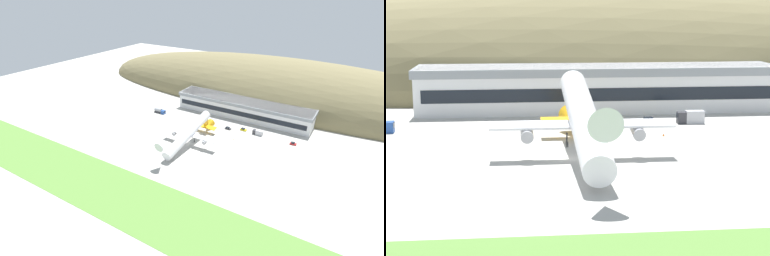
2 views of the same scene
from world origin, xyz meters
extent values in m
plane|color=#ADAAA3|center=(0.00, 0.00, 0.00)|extent=(459.99, 459.99, 0.00)
cube|color=#568438|center=(0.00, -54.81, 0.04)|extent=(413.99, 31.39, 0.08)
ellipsoid|color=olive|center=(27.45, 99.36, 0.00)|extent=(345.09, 82.64, 65.15)
cube|color=silver|center=(12.71, 52.78, 5.87)|extent=(93.07, 16.58, 11.73)
cube|color=gray|center=(12.71, 52.78, 10.68)|extent=(94.27, 17.78, 2.11)
cube|color=black|center=(12.71, 44.44, 5.28)|extent=(89.34, 0.16, 3.29)
cylinder|color=silver|center=(2.80, -2.13, 7.58)|extent=(5.19, 43.26, 13.09)
cone|color=silver|center=(2.80, -26.08, 12.11)|extent=(5.08, 6.55, 6.06)
cone|color=orange|center=(2.80, 22.33, 2.95)|extent=(5.08, 7.57, 6.25)
cube|color=orange|center=(2.80, 18.25, 7.54)|extent=(0.50, 6.00, 8.36)
cube|color=orange|center=(2.80, 18.51, 3.68)|extent=(13.49, 3.64, 1.03)
cube|color=silver|center=(2.80, -0.01, 6.27)|extent=(33.47, 3.62, 1.11)
cylinder|color=#9E9EA3|center=(-7.24, -0.55, 4.82)|extent=(2.30, 3.96, 2.93)
cylinder|color=#9E9EA3|center=(12.84, -0.55, 4.82)|extent=(2.30, 3.96, 2.93)
cylinder|color=#2D2D2D|center=(-0.05, -0.01, 3.74)|extent=(0.28, 0.28, 2.20)
cylinder|color=#2D2D2D|center=(-0.05, -0.01, 2.64)|extent=(0.45, 1.10, 1.10)
cylinder|color=#2D2D2D|center=(5.66, -0.01, 3.74)|extent=(0.28, 0.28, 2.20)
cylinder|color=#2D2D2D|center=(5.66, -0.01, 2.64)|extent=(0.45, 1.10, 1.10)
cylinder|color=#2D2D2D|center=(2.80, -16.93, 7.05)|extent=(0.22, 0.22, 1.98)
cylinder|color=#2D2D2D|center=(2.80, -16.93, 6.06)|extent=(0.30, 0.83, 0.82)
cube|color=gold|center=(22.04, 32.59, 0.42)|extent=(4.10, 2.03, 0.83)
cube|color=black|center=(21.84, 32.60, 1.17)|extent=(2.28, 1.67, 0.68)
cube|color=#B21E1E|center=(53.57, 30.45, 0.42)|extent=(3.82, 2.09, 0.85)
cube|color=black|center=(53.39, 30.44, 1.19)|extent=(2.15, 1.68, 0.69)
cube|color=#333338|center=(13.02, 29.12, 0.40)|extent=(3.99, 1.79, 0.80)
cube|color=black|center=(12.83, 29.12, 1.13)|extent=(2.20, 1.51, 0.66)
cube|color=#264C99|center=(-36.93, 27.64, 1.22)|extent=(2.79, 2.68, 2.43)
cube|color=black|center=(-35.55, 27.69, 1.65)|extent=(0.15, 2.20, 1.07)
cube|color=#38383D|center=(-41.14, 27.50, 0.45)|extent=(5.81, 2.52, 0.90)
cylinder|color=#999EA3|center=(-41.14, 27.50, 2.13)|extent=(5.53, 2.64, 2.46)
cube|color=#333338|center=(29.59, 31.81, 1.36)|extent=(2.06, 2.29, 2.73)
cube|color=black|center=(28.56, 31.83, 1.85)|extent=(0.13, 1.91, 1.20)
cube|color=#B7B7BC|center=(32.72, 31.73, 1.50)|extent=(4.31, 2.35, 3.00)
cube|color=orange|center=(22.08, 17.96, 0.01)|extent=(0.52, 0.52, 0.03)
cone|color=orange|center=(22.08, 17.96, 0.31)|extent=(0.40, 0.40, 0.55)
cube|color=orange|center=(9.80, 21.67, 0.01)|extent=(0.52, 0.52, 0.03)
cone|color=orange|center=(9.80, 21.67, 0.31)|extent=(0.40, 0.40, 0.55)
camera|label=1|loc=(82.93, -127.96, 83.98)|focal=28.00mm
camera|label=2|loc=(-9.50, -112.75, 27.77)|focal=60.00mm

